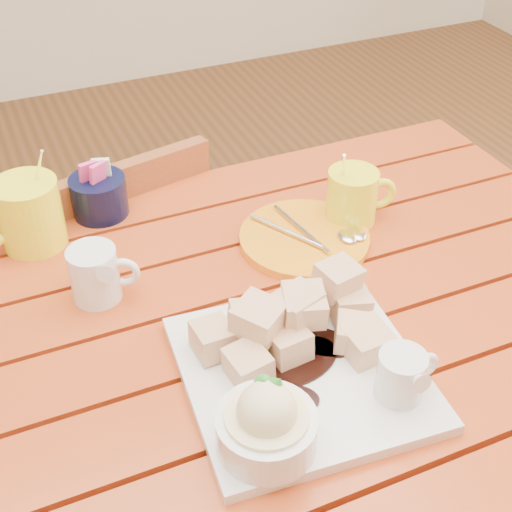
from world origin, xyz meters
name	(u,v)px	position (x,y,z in m)	size (l,w,h in m)	color
table	(241,382)	(0.00, 0.00, 0.64)	(1.20, 0.79, 0.75)	#A94415
dessert_plate	(298,369)	(0.02, -0.13, 0.78)	(0.31, 0.31, 0.11)	white
coffee_mug_left	(28,213)	(-0.22, 0.30, 0.81)	(0.14, 0.10, 0.16)	#FFF820
coffee_mug_right	(353,196)	(0.26, 0.16, 0.80)	(0.11, 0.08, 0.13)	#FFF820
cream_pitcher	(96,273)	(-0.16, 0.14, 0.79)	(0.10, 0.08, 0.08)	white
sugar_caddy	(99,195)	(-0.10, 0.34, 0.78)	(0.09, 0.09, 0.10)	black
orange_saucer	(306,238)	(0.17, 0.14, 0.76)	(0.20, 0.20, 0.02)	orange
chair_far	(106,302)	(-0.10, 0.47, 0.45)	(0.45, 0.45, 0.81)	brown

